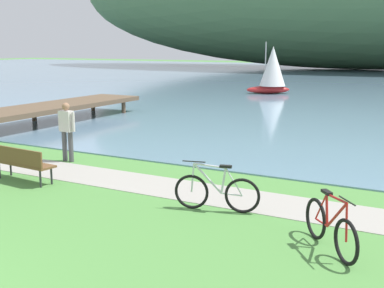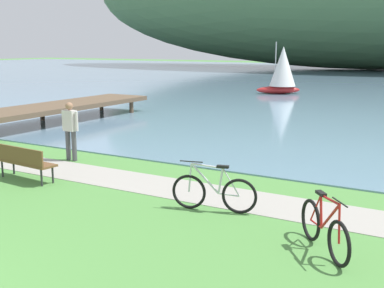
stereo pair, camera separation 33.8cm
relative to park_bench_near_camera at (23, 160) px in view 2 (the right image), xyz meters
name	(u,v)px [view 2 (the right image)]	position (x,y,z in m)	size (l,w,h in m)	color
shoreline_path	(149,184)	(2.86, 1.27, -0.52)	(60.00, 1.50, 0.01)	#A39E93
park_bench_near_camera	(23,160)	(0.00, 0.00, 0.00)	(1.83, 0.62, 0.88)	brown
bicycle_leaning_near_bench	(214,192)	(5.14, 0.32, -0.12)	(1.74, 0.46, 1.01)	black
bicycle_beside_path	(324,229)	(7.62, -0.59, -0.12)	(1.18, 1.40, 1.01)	black
person_at_shoreline	(70,127)	(-0.53, 2.22, 0.46)	(0.61, 0.23, 1.71)	#4C4C51
sailboat_mid_bay	(282,69)	(-2.14, 24.42, 1.18)	(3.01, 2.52, 3.54)	#B22323
pier_dock	(58,107)	(-6.14, 7.28, 0.17)	(2.40, 10.00, 0.80)	brown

